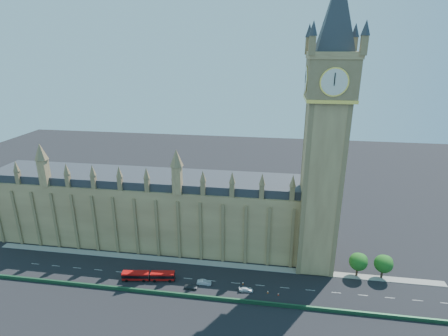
# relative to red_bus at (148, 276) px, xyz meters

# --- Properties ---
(ground) EXTENTS (400.00, 400.00, 0.00)m
(ground) POSITION_rel_red_bus_xyz_m (16.72, 2.64, -1.55)
(ground) COLOR black
(ground) RESTS_ON ground
(palace_westminster) EXTENTS (120.00, 20.00, 28.00)m
(palace_westminster) POSITION_rel_red_bus_xyz_m (-8.28, 24.64, 12.32)
(palace_westminster) COLOR olive
(palace_westminster) RESTS_ON ground
(elizabeth_tower) EXTENTS (20.59, 20.59, 105.00)m
(elizabeth_tower) POSITION_rel_red_bus_xyz_m (54.72, 16.63, 53.01)
(elizabeth_tower) COLOR olive
(elizabeth_tower) RESTS_ON ground
(bridge_parapet) EXTENTS (160.00, 0.60, 1.20)m
(bridge_parapet) POSITION_rel_red_bus_xyz_m (16.72, -6.36, -0.95)
(bridge_parapet) COLOR #1E4C2D
(bridge_parapet) RESTS_ON ground
(kerb_north) EXTENTS (160.00, 3.00, 0.16)m
(kerb_north) POSITION_rel_red_bus_xyz_m (16.72, 12.14, -1.47)
(kerb_north) COLOR gray
(kerb_north) RESTS_ON ground
(tree_east_near) EXTENTS (6.00, 6.00, 8.50)m
(tree_east_near) POSITION_rel_red_bus_xyz_m (68.94, 12.72, 4.10)
(tree_east_near) COLOR #382619
(tree_east_near) RESTS_ON ground
(tree_east_far) EXTENTS (6.00, 6.00, 8.50)m
(tree_east_far) POSITION_rel_red_bus_xyz_m (76.94, 12.72, 4.10)
(tree_east_far) COLOR #382619
(tree_east_far) RESTS_ON ground
(red_bus) EXTENTS (17.46, 4.87, 2.94)m
(red_bus) POSITION_rel_red_bus_xyz_m (0.00, 0.00, 0.00)
(red_bus) COLOR #BC0E0C
(red_bus) RESTS_ON ground
(car_grey) EXTENTS (4.29, 1.95, 1.43)m
(car_grey) POSITION_rel_red_bus_xyz_m (14.95, -2.28, -0.83)
(car_grey) COLOR #3A3E41
(car_grey) RESTS_ON ground
(car_silver) EXTENTS (4.68, 1.69, 1.54)m
(car_silver) POSITION_rel_red_bus_xyz_m (18.72, 0.42, -0.78)
(car_silver) COLOR #B4B7BC
(car_silver) RESTS_ON ground
(car_white) EXTENTS (4.72, 2.41, 1.31)m
(car_white) POSITION_rel_red_bus_xyz_m (32.52, -0.92, -0.89)
(car_white) COLOR silver
(car_white) RESTS_ON ground
(cone_a) EXTENTS (0.51, 0.51, 0.69)m
(cone_a) POSITION_rel_red_bus_xyz_m (31.21, 2.60, -1.21)
(cone_a) COLOR black
(cone_a) RESTS_ON ground
(cone_b) EXTENTS (0.55, 0.55, 0.76)m
(cone_b) POSITION_rel_red_bus_xyz_m (39.35, -0.76, -1.17)
(cone_b) COLOR black
(cone_b) RESTS_ON ground
(cone_c) EXTENTS (0.62, 0.62, 0.78)m
(cone_c) POSITION_rel_red_bus_xyz_m (31.20, 2.40, -1.16)
(cone_c) COLOR black
(cone_c) RESTS_ON ground
(cone_d) EXTENTS (0.57, 0.57, 0.76)m
(cone_d) POSITION_rel_red_bus_xyz_m (42.67, -1.30, -1.17)
(cone_d) COLOR black
(cone_d) RESTS_ON ground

